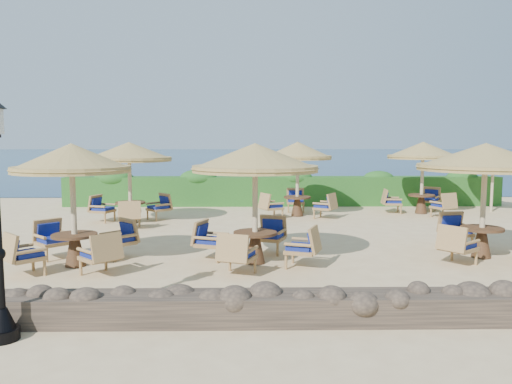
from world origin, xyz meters
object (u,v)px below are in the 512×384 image
Objects in this scene: extra_parasol at (494,155)px; cafe_set_4 at (298,165)px; cafe_set_2 at (485,173)px; cafe_set_1 at (255,181)px; cafe_set_3 at (129,165)px; cafe_set_0 at (73,187)px; cafe_set_5 at (423,164)px.

cafe_set_4 is (-7.48, -0.97, -0.35)m from extra_parasol.
cafe_set_4 is (-3.66, 6.37, -0.15)m from cafe_set_2.
cafe_set_4 is at bearing -172.64° from extra_parasol.
cafe_set_1 is at bearing -175.07° from cafe_set_2.
cafe_set_3 is 1.02× the size of cafe_set_4.
cafe_set_1 is (3.90, 0.19, 0.09)m from cafe_set_0.
cafe_set_3 is (-0.10, 5.58, 0.17)m from cafe_set_0.
extra_parasol is 0.91× the size of cafe_set_0.
extra_parasol is at bearing 8.20° from cafe_set_5.
cafe_set_0 reaches higher than extra_parasol.
cafe_set_5 is at bearing 81.73° from cafe_set_2.
cafe_set_2 is at bearing -60.16° from cafe_set_4.
extra_parasol is at bearing 7.36° from cafe_set_4.
cafe_set_0 is 0.94× the size of cafe_set_3.
cafe_set_2 is 7.01m from cafe_set_5.
cafe_set_4 is at bearing 76.77° from cafe_set_1.
cafe_set_5 reaches higher than extra_parasol.
cafe_set_1 is at bearing -103.23° from cafe_set_4.
cafe_set_1 is at bearing -130.32° from cafe_set_5.
extra_parasol is 0.84× the size of cafe_set_1.
cafe_set_1 is 1.03× the size of cafe_set_4.
cafe_set_0 is at bearing -175.95° from cafe_set_2.
cafe_set_3 is 10.46m from cafe_set_5.
cafe_set_1 and cafe_set_3 have the same top height.
cafe_set_0 is 0.93× the size of cafe_set_1.
cafe_set_5 is at bearing 6.84° from cafe_set_4.
cafe_set_3 is at bearing 151.98° from cafe_set_2.
cafe_set_1 is at bearing -53.37° from cafe_set_3.
cafe_set_0 and cafe_set_5 have the same top height.
cafe_set_2 is (5.26, 0.45, 0.14)m from cafe_set_1.
cafe_set_1 and cafe_set_5 have the same top height.
cafe_set_1 is 6.71m from cafe_set_3.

